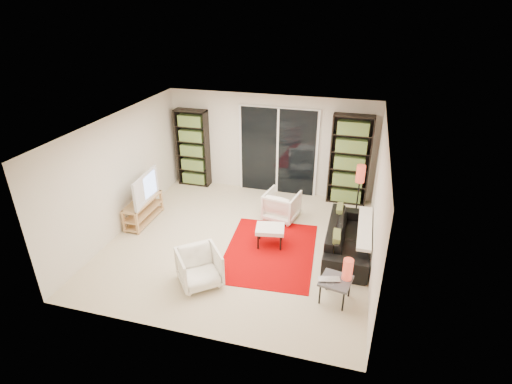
% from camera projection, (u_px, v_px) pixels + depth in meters
% --- Properties ---
extents(floor, '(5.00, 5.00, 0.00)m').
position_uv_depth(floor, '(240.00, 242.00, 7.94)').
color(floor, beige).
rests_on(floor, ground).
extents(wall_back, '(5.00, 0.02, 2.40)m').
position_uv_depth(wall_back, '(270.00, 144.00, 9.58)').
color(wall_back, silver).
rests_on(wall_back, ground).
extents(wall_front, '(5.00, 0.02, 2.40)m').
position_uv_depth(wall_front, '(182.00, 267.00, 5.25)').
color(wall_front, silver).
rests_on(wall_front, ground).
extents(wall_left, '(0.02, 5.00, 2.40)m').
position_uv_depth(wall_left, '(120.00, 173.00, 8.01)').
color(wall_left, silver).
rests_on(wall_left, ground).
extents(wall_right, '(0.02, 5.00, 2.40)m').
position_uv_depth(wall_right, '(378.00, 204.00, 6.82)').
color(wall_right, silver).
rests_on(wall_right, ground).
extents(ceiling, '(5.00, 5.00, 0.02)m').
position_uv_depth(ceiling, '(237.00, 125.00, 6.88)').
color(ceiling, white).
rests_on(ceiling, wall_back).
extents(sliding_door, '(1.92, 0.08, 2.16)m').
position_uv_depth(sliding_door, '(278.00, 152.00, 9.56)').
color(sliding_door, white).
rests_on(sliding_door, ground).
extents(bookshelf_left, '(0.80, 0.30, 1.95)m').
position_uv_depth(bookshelf_left, '(193.00, 148.00, 9.99)').
color(bookshelf_left, black).
rests_on(bookshelf_left, ground).
extents(bookshelf_right, '(0.90, 0.30, 2.10)m').
position_uv_depth(bookshelf_right, '(350.00, 160.00, 9.05)').
color(bookshelf_right, black).
rests_on(bookshelf_right, ground).
extents(tv_stand, '(0.36, 1.13, 0.50)m').
position_uv_depth(tv_stand, '(143.00, 210.00, 8.58)').
color(tv_stand, tan).
rests_on(tv_stand, floor).
extents(tv, '(0.22, 1.07, 0.61)m').
position_uv_depth(tv, '(141.00, 187.00, 8.33)').
color(tv, black).
rests_on(tv, tv_stand).
extents(rug, '(1.81, 2.36, 0.01)m').
position_uv_depth(rug, '(270.00, 251.00, 7.64)').
color(rug, '#A50001').
rests_on(rug, floor).
extents(sofa, '(0.80, 2.03, 0.59)m').
position_uv_depth(sofa, '(349.00, 237.00, 7.55)').
color(sofa, black).
rests_on(sofa, floor).
extents(armchair_back, '(0.80, 0.81, 0.64)m').
position_uv_depth(armchair_back, '(282.00, 205.00, 8.66)').
color(armchair_back, white).
rests_on(armchair_back, floor).
extents(armchair_front, '(0.96, 0.96, 0.63)m').
position_uv_depth(armchair_front, '(199.00, 267.00, 6.68)').
color(armchair_front, white).
rests_on(armchair_front, floor).
extents(ottoman, '(0.61, 0.53, 0.40)m').
position_uv_depth(ottoman, '(270.00, 230.00, 7.71)').
color(ottoman, white).
rests_on(ottoman, floor).
extents(side_table, '(0.55, 0.55, 0.40)m').
position_uv_depth(side_table, '(336.00, 282.00, 6.28)').
color(side_table, '#46454A').
rests_on(side_table, floor).
extents(laptop, '(0.39, 0.30, 0.03)m').
position_uv_depth(laptop, '(329.00, 281.00, 6.20)').
color(laptop, silver).
rests_on(laptop, side_table).
extents(table_lamp, '(0.16, 0.16, 0.36)m').
position_uv_depth(table_lamp, '(348.00, 269.00, 6.21)').
color(table_lamp, '#C33C25').
rests_on(table_lamp, side_table).
extents(floor_lamp, '(0.20, 0.20, 1.34)m').
position_uv_depth(floor_lamp, '(360.00, 180.00, 8.16)').
color(floor_lamp, black).
rests_on(floor_lamp, floor).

